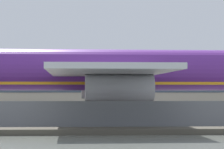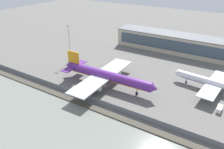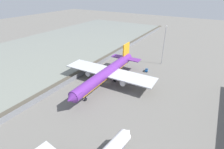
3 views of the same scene
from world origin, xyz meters
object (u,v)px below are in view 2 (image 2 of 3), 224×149
Objects in this scene: cargo_jet_purple at (106,76)px; passenger_jet_white at (212,83)px; ops_van at (219,108)px; baggage_tug at (86,66)px; apron_light_mast_apron_west at (69,42)px.

cargo_jet_purple reaches higher than passenger_jet_white.
cargo_jet_purple is 57.30m from ops_van.
passenger_jet_white is 11.70× the size of baggage_tug.
ops_van is at bearing -3.58° from baggage_tug.
ops_van is (6.45, -17.04, -3.29)m from passenger_jet_white.
apron_light_mast_apron_west reaches higher than cargo_jet_purple.
ops_van reaches higher than baggage_tug.
baggage_tug is at bearing 152.14° from cargo_jet_purple.
cargo_jet_purple is 27.10m from baggage_tug.
apron_light_mast_apron_west reaches higher than ops_van.
passenger_jet_white is at bearing 5.01° from apron_light_mast_apron_west.
cargo_jet_purple is at bearing -154.02° from passenger_jet_white.
cargo_jet_purple is at bearing -27.86° from baggage_tug.
cargo_jet_purple is 16.22× the size of baggage_tug.
apron_light_mast_apron_west reaches higher than baggage_tug.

